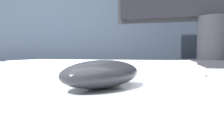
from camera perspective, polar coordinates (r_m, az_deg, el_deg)
name	(u,v)px	position (r m, az deg, el deg)	size (l,w,h in m)	color
partition_panel	(148,101)	(1.01, 9.35, -8.04)	(5.00, 0.03, 1.07)	#333D4C
computer_mouse_near	(103,74)	(0.26, -2.49, -0.97)	(0.10, 0.14, 0.03)	#232328
keyboard	(100,66)	(0.48, -3.14, 1.01)	(0.42, 0.17, 0.02)	silver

